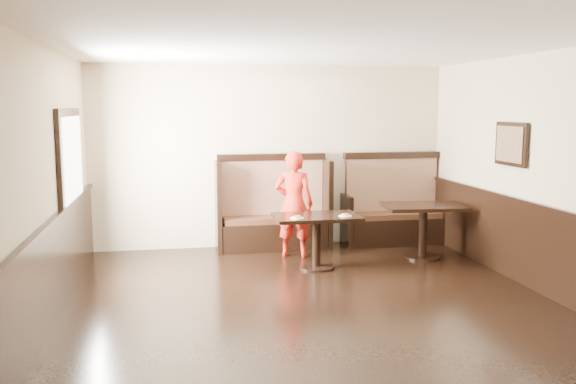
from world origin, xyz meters
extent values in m
plane|color=black|center=(0.00, 0.00, 0.00)|extent=(7.00, 7.00, 0.00)
plane|color=#C9B591|center=(0.00, 3.50, 1.40)|extent=(5.50, 0.00, 5.50)
plane|color=#C9B591|center=(0.00, -3.50, 1.40)|extent=(5.50, 0.00, 5.50)
plane|color=#C9B591|center=(-2.75, 0.00, 1.40)|extent=(0.00, 7.00, 7.00)
plane|color=#C9B591|center=(2.75, 0.00, 1.40)|extent=(0.00, 7.00, 7.00)
plane|color=white|center=(0.00, 0.00, 2.80)|extent=(7.00, 7.00, 0.00)
cube|color=black|center=(-2.72, 0.00, 0.50)|extent=(0.05, 6.90, 1.00)
cube|color=black|center=(2.72, 0.00, 0.50)|extent=(0.05, 6.90, 1.00)
cube|color=black|center=(-2.71, 1.90, 1.55)|extent=(0.05, 1.50, 1.20)
cube|color=white|center=(-2.69, 1.90, 1.55)|extent=(0.01, 1.30, 1.00)
cube|color=black|center=(2.71, 1.20, 1.70)|extent=(0.04, 0.70, 0.55)
cube|color=olive|center=(2.69, 1.20, 1.70)|extent=(0.01, 0.60, 0.45)
cube|color=black|center=(0.00, 3.22, 0.21)|extent=(1.60, 0.50, 0.42)
cube|color=#3E2213|center=(0.00, 3.22, 0.46)|extent=(1.54, 0.46, 0.09)
cube|color=#430D13|center=(0.00, 3.43, 0.90)|extent=(1.60, 0.12, 0.92)
cube|color=black|center=(0.00, 3.43, 1.40)|extent=(1.68, 0.16, 0.10)
cube|color=black|center=(-0.84, 3.32, 0.68)|extent=(0.07, 0.72, 1.36)
cube|color=black|center=(0.84, 3.32, 0.68)|extent=(0.07, 0.72, 1.36)
cube|color=black|center=(1.95, 3.22, 0.21)|extent=(1.50, 0.50, 0.42)
cube|color=#3E2213|center=(1.95, 3.22, 0.46)|extent=(1.44, 0.46, 0.09)
cube|color=#430D13|center=(1.95, 3.43, 0.90)|extent=(1.50, 0.12, 0.92)
cube|color=black|center=(1.95, 3.43, 1.40)|extent=(1.58, 0.16, 0.10)
cube|color=black|center=(1.16, 3.32, 0.40)|extent=(0.07, 0.72, 0.80)
cube|color=black|center=(2.74, 3.32, 0.40)|extent=(0.07, 0.72, 0.80)
cube|color=black|center=(0.39, 2.00, 0.70)|extent=(1.14, 0.72, 0.05)
cylinder|color=black|center=(0.39, 2.00, 0.34)|extent=(0.11, 0.11, 0.66)
cylinder|color=black|center=(0.39, 2.00, 0.01)|extent=(0.49, 0.49, 0.03)
cube|color=black|center=(2.03, 2.28, 0.75)|extent=(1.17, 0.82, 0.05)
cylinder|color=black|center=(2.03, 2.28, 0.36)|extent=(0.12, 0.12, 0.71)
cylinder|color=black|center=(2.03, 2.28, 0.02)|extent=(0.53, 0.53, 0.03)
imported|color=red|center=(0.21, 2.70, 0.77)|extent=(0.66, 0.55, 1.55)
cylinder|color=white|center=(0.08, 1.82, 0.73)|extent=(0.18, 0.18, 0.01)
cylinder|color=tan|center=(0.08, 1.82, 0.74)|extent=(0.11, 0.11, 0.01)
cylinder|color=#EABA54|center=(0.08, 1.82, 0.75)|extent=(0.10, 0.10, 0.01)
cylinder|color=white|center=(0.74, 1.86, 0.73)|extent=(0.18, 0.18, 0.01)
cylinder|color=tan|center=(0.74, 1.86, 0.74)|extent=(0.11, 0.11, 0.01)
cylinder|color=#EABA54|center=(0.74, 1.86, 0.75)|extent=(0.09, 0.09, 0.01)
camera|label=1|loc=(-1.47, -5.83, 2.17)|focal=38.00mm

